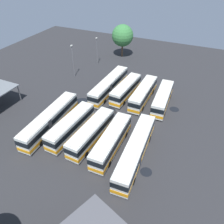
{
  "coord_description": "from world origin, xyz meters",
  "views": [
    {
      "loc": [
        -31.41,
        -14.74,
        26.38
      ],
      "look_at": [
        -0.41,
        -0.63,
        1.45
      ],
      "focal_mm": 36.2,
      "sensor_mm": 36.0,
      "label": 1
    }
  ],
  "objects_px": {
    "bus_row1_slot0": "(163,98)",
    "bus_row1_slot3": "(109,85)",
    "lamp_post_by_building": "(97,50)",
    "bus_row0_slot3": "(71,126)",
    "lamp_post_mid_lot": "(73,60)",
    "tree_northwest": "(123,36)",
    "bus_row0_slot1": "(111,141)",
    "bus_row1_slot2": "(126,89)",
    "bus_row0_slot4": "(50,120)",
    "bus_row0_slot0": "(135,150)",
    "bus_row0_slot2": "(91,133)",
    "bus_row1_slot1": "(143,93)"
  },
  "relations": [
    {
      "from": "bus_row1_slot2",
      "to": "bus_row1_slot0",
      "type": "bearing_deg",
      "value": -92.17
    },
    {
      "from": "bus_row0_slot3",
      "to": "tree_northwest",
      "type": "xyz_separation_m",
      "value": [
        35.8,
        5.28,
        4.35
      ]
    },
    {
      "from": "bus_row0_slot1",
      "to": "bus_row1_slot2",
      "type": "distance_m",
      "value": 16.18
    },
    {
      "from": "tree_northwest",
      "to": "bus_row0_slot0",
      "type": "bearing_deg",
      "value": -154.79
    },
    {
      "from": "lamp_post_mid_lot",
      "to": "tree_northwest",
      "type": "distance_m",
      "value": 18.09
    },
    {
      "from": "bus_row0_slot1",
      "to": "lamp_post_mid_lot",
      "type": "bearing_deg",
      "value": 44.67
    },
    {
      "from": "bus_row1_slot1",
      "to": "lamp_post_mid_lot",
      "type": "bearing_deg",
      "value": 79.54
    },
    {
      "from": "bus_row1_slot2",
      "to": "tree_northwest",
      "type": "xyz_separation_m",
      "value": [
        20.52,
        9.3,
        4.35
      ]
    },
    {
      "from": "bus_row0_slot2",
      "to": "bus_row0_slot1",
      "type": "bearing_deg",
      "value": -94.91
    },
    {
      "from": "bus_row1_slot3",
      "to": "bus_row0_slot2",
      "type": "bearing_deg",
      "value": -165.52
    },
    {
      "from": "bus_row1_slot0",
      "to": "lamp_post_mid_lot",
      "type": "height_order",
      "value": "lamp_post_mid_lot"
    },
    {
      "from": "bus_row1_slot0",
      "to": "bus_row1_slot3",
      "type": "height_order",
      "value": "same"
    },
    {
      "from": "bus_row1_slot3",
      "to": "tree_northwest",
      "type": "distance_m",
      "value": 21.54
    },
    {
      "from": "bus_row1_slot1",
      "to": "bus_row1_slot3",
      "type": "xyz_separation_m",
      "value": [
        0.13,
        7.92,
        0.0
      ]
    },
    {
      "from": "bus_row0_slot4",
      "to": "bus_row1_slot2",
      "type": "xyz_separation_m",
      "value": [
        15.37,
        -8.27,
        -0.0
      ]
    },
    {
      "from": "bus_row0_slot4",
      "to": "bus_row1_slot3",
      "type": "height_order",
      "value": "same"
    },
    {
      "from": "bus_row0_slot1",
      "to": "bus_row1_slot0",
      "type": "distance_m",
      "value": 16.0
    },
    {
      "from": "bus_row0_slot0",
      "to": "bus_row1_slot0",
      "type": "relative_size",
      "value": 1.36
    },
    {
      "from": "bus_row0_slot3",
      "to": "bus_row1_slot2",
      "type": "xyz_separation_m",
      "value": [
        15.28,
        -4.02,
        -0.0
      ]
    },
    {
      "from": "bus_row0_slot2",
      "to": "bus_row1_slot1",
      "type": "relative_size",
      "value": 0.98
    },
    {
      "from": "bus_row0_slot0",
      "to": "bus_row1_slot0",
      "type": "bearing_deg",
      "value": -0.42
    },
    {
      "from": "bus_row1_slot0",
      "to": "tree_northwest",
      "type": "xyz_separation_m",
      "value": [
        20.83,
        17.38,
        4.35
      ]
    },
    {
      "from": "bus_row0_slot3",
      "to": "bus_row0_slot4",
      "type": "distance_m",
      "value": 4.25
    },
    {
      "from": "bus_row0_slot2",
      "to": "bus_row0_slot4",
      "type": "distance_m",
      "value": 8.28
    },
    {
      "from": "bus_row1_slot0",
      "to": "lamp_post_mid_lot",
      "type": "relative_size",
      "value": 1.37
    },
    {
      "from": "tree_northwest",
      "to": "bus_row1_slot1",
      "type": "bearing_deg",
      "value": -147.22
    },
    {
      "from": "lamp_post_mid_lot",
      "to": "tree_northwest",
      "type": "relative_size",
      "value": 0.87
    },
    {
      "from": "bus_row0_slot3",
      "to": "tree_northwest",
      "type": "distance_m",
      "value": 36.45
    },
    {
      "from": "bus_row0_slot3",
      "to": "lamp_post_by_building",
      "type": "distance_m",
      "value": 29.44
    },
    {
      "from": "bus_row0_slot4",
      "to": "lamp_post_by_building",
      "type": "bearing_deg",
      "value": 10.44
    },
    {
      "from": "bus_row0_slot1",
      "to": "bus_row0_slot3",
      "type": "height_order",
      "value": "same"
    },
    {
      "from": "bus_row0_slot0",
      "to": "lamp_post_by_building",
      "type": "bearing_deg",
      "value": 36.7
    },
    {
      "from": "bus_row1_slot2",
      "to": "tree_northwest",
      "type": "distance_m",
      "value": 22.95
    },
    {
      "from": "bus_row0_slot0",
      "to": "lamp_post_by_building",
      "type": "height_order",
      "value": "lamp_post_by_building"
    },
    {
      "from": "bus_row0_slot0",
      "to": "tree_northwest",
      "type": "bearing_deg",
      "value": 25.21
    },
    {
      "from": "lamp_post_by_building",
      "to": "bus_row1_slot1",
      "type": "bearing_deg",
      "value": -125.91
    },
    {
      "from": "bus_row1_slot1",
      "to": "bus_row1_slot3",
      "type": "height_order",
      "value": "same"
    },
    {
      "from": "bus_row0_slot0",
      "to": "tree_northwest",
      "type": "relative_size",
      "value": 1.62
    },
    {
      "from": "bus_row1_slot3",
      "to": "lamp_post_mid_lot",
      "type": "relative_size",
      "value": 1.85
    },
    {
      "from": "bus_row0_slot4",
      "to": "bus_row1_slot0",
      "type": "height_order",
      "value": "same"
    },
    {
      "from": "bus_row0_slot3",
      "to": "lamp_post_by_building",
      "type": "xyz_separation_m",
      "value": [
        27.81,
        9.39,
        2.29
      ]
    },
    {
      "from": "bus_row0_slot0",
      "to": "bus_row0_slot3",
      "type": "xyz_separation_m",
      "value": [
        0.86,
        11.98,
        -0.0
      ]
    },
    {
      "from": "bus_row1_slot0",
      "to": "lamp_post_by_building",
      "type": "xyz_separation_m",
      "value": [
        12.84,
        21.49,
        2.29
      ]
    },
    {
      "from": "tree_northwest",
      "to": "bus_row0_slot2",
      "type": "bearing_deg",
      "value": -165.47
    },
    {
      "from": "bus_row1_slot2",
      "to": "lamp_post_mid_lot",
      "type": "xyz_separation_m",
      "value": [
        3.51,
        15.21,
        2.64
      ]
    },
    {
      "from": "bus_row0_slot4",
      "to": "lamp_post_mid_lot",
      "type": "relative_size",
      "value": 1.85
    },
    {
      "from": "lamp_post_mid_lot",
      "to": "tree_northwest",
      "type": "height_order",
      "value": "tree_northwest"
    },
    {
      "from": "bus_row1_slot3",
      "to": "lamp_post_by_building",
      "type": "distance_m",
      "value": 15.76
    },
    {
      "from": "bus_row0_slot0",
      "to": "bus_row1_slot3",
      "type": "distance_m",
      "value": 20.17
    },
    {
      "from": "tree_northwest",
      "to": "bus_row0_slot3",
      "type": "bearing_deg",
      "value": -171.61
    }
  ]
}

